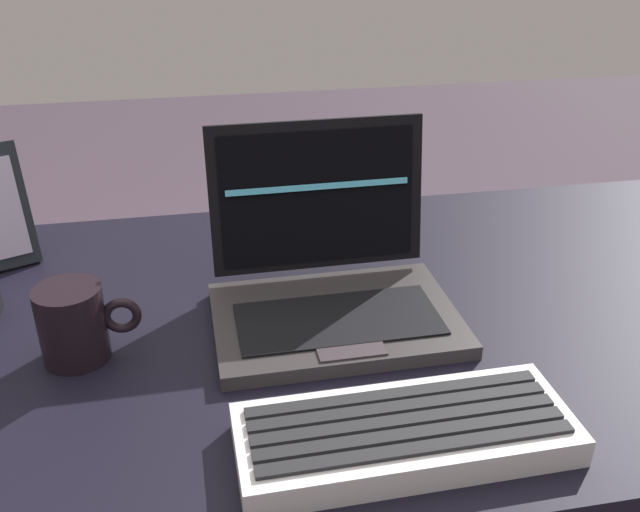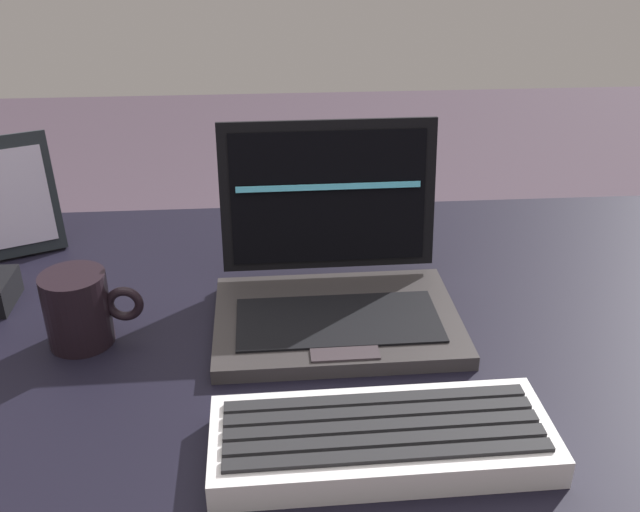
% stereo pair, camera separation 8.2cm
% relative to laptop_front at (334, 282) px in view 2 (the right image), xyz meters
% --- Properties ---
extents(desk, '(1.73, 0.71, 0.74)m').
position_rel_laptop_front_xyz_m(desk, '(-0.01, -0.00, -0.17)').
color(desk, black).
rests_on(desk, ground).
extents(laptop_front, '(0.30, 0.24, 0.23)m').
position_rel_laptop_front_xyz_m(laptop_front, '(0.00, 0.00, 0.00)').
color(laptop_front, '#2D292A').
rests_on(laptop_front, desk).
extents(external_keyboard, '(0.33, 0.13, 0.03)m').
position_rel_laptop_front_xyz_m(external_keyboard, '(0.02, -0.26, -0.03)').
color(external_keyboard, silver).
rests_on(external_keyboard, desk).
extents(photo_frame, '(0.12, 0.09, 0.18)m').
position_rel_laptop_front_xyz_m(photo_frame, '(-0.45, 0.21, 0.04)').
color(photo_frame, black).
rests_on(photo_frame, desk).
extents(coffee_mug, '(0.12, 0.08, 0.09)m').
position_rel_laptop_front_xyz_m(coffee_mug, '(-0.31, -0.04, 0.00)').
color(coffee_mug, black).
rests_on(coffee_mug, desk).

